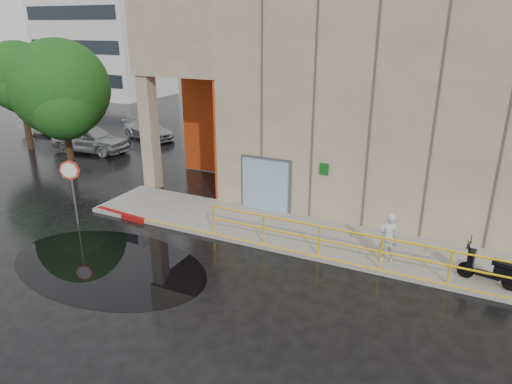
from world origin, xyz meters
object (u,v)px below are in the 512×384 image
tree_far (19,80)px  red_curb (121,215)px  scooter (492,261)px  stop_sign (71,178)px  car_a (90,139)px  car_c (148,130)px  person (388,238)px  tree_near (61,93)px  car_b (53,124)px

tree_far → red_curb: bearing=-25.5°
scooter → stop_sign: 13.92m
scooter → red_curb: scooter is taller
stop_sign → car_a: (-7.06, 7.93, -1.02)m
stop_sign → car_c: bearing=110.7°
stop_sign → car_c: stop_sign is taller
scooter → stop_sign: bearing=-162.4°
person → tree_near: 16.95m
car_b → tree_near: size_ratio=0.67×
stop_sign → car_b: stop_sign is taller
scooter → car_c: 22.35m
tree_near → stop_sign: bearing=-42.1°
person → tree_far: size_ratio=0.26×
car_a → person: bearing=-113.2°
person → red_curb: (-9.93, -0.57, -0.86)m
scooter → red_curb: 12.79m
person → car_b: 24.95m
person → tree_far: bearing=-43.4°
red_curb → tree_near: (-6.46, 3.72, 3.79)m
car_a → car_c: 4.16m
person → tree_far: 22.47m
car_b → tree_far: bearing=-160.2°
scooter → tree_near: (-19.22, 3.22, 3.01)m
tree_far → person: bearing=-13.1°
person → car_c: person is taller
red_curb → car_c: (-7.09, 10.77, 0.49)m
person → car_a: (-18.02, 6.16, -0.17)m
tree_near → car_a: bearing=118.3°
red_curb → car_b: size_ratio=0.55×
person → car_b: size_ratio=0.37×
stop_sign → car_a: bearing=125.5°
red_curb → car_c: size_ratio=0.60×
tree_near → tree_far: size_ratio=1.04×
scooter → car_a: size_ratio=0.36×
person → car_c: (-17.02, 10.20, -0.37)m
tree_near → car_c: bearing=95.1°
scooter → car_a: (-20.84, 6.24, -0.09)m
car_a → tree_far: size_ratio=0.74×
red_curb → car_a: 10.55m
tree_near → tree_far: tree_near is taller
car_a → car_b: (-5.47, 2.24, -0.07)m
red_curb → car_a: bearing=140.2°
stop_sign → car_a: 10.67m
car_c → tree_near: tree_near is taller
person → red_curb: 9.99m
tree_near → red_curb: bearing=-29.9°
red_curb → tree_far: 13.61m
car_b → scooter: bearing=-116.3°
stop_sign → tree_far: tree_far is taller
person → car_b: person is taller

